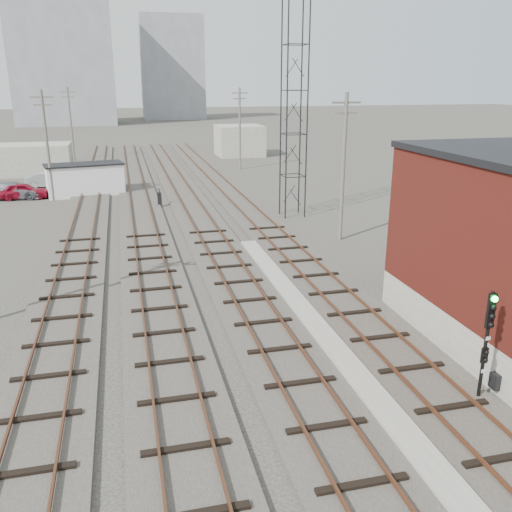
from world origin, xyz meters
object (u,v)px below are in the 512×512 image
object	(u,v)px
car_silver	(51,180)
car_grey	(13,190)
switch_stand	(160,199)
car_red	(23,191)
site_trailer	(85,179)
signal_mast	(487,341)

from	to	relation	value
car_silver	car_grey	world-z (taller)	car_silver
car_grey	switch_stand	bearing A→B (deg)	-109.21
car_red	car_silver	size ratio (longest dim) A/B	0.93
site_trailer	car_silver	world-z (taller)	site_trailer
signal_mast	car_silver	size ratio (longest dim) A/B	0.83
signal_mast	car_silver	xyz separation A→B (m)	(-17.01, 41.36, -1.39)
car_red	car_silver	distance (m)	5.24
switch_stand	car_grey	distance (m)	13.39
car_red	car_silver	bearing A→B (deg)	-19.03
site_trailer	car_red	xyz separation A→B (m)	(-5.10, -0.60, -0.70)
car_red	car_grey	size ratio (longest dim) A/B	0.83
signal_mast	site_trailer	bearing A→B (deg)	110.18
signal_mast	car_silver	world-z (taller)	signal_mast
car_grey	signal_mast	bearing A→B (deg)	-144.16
signal_mast	site_trailer	xyz separation A→B (m)	(-13.60, 37.00, -0.72)
switch_stand	car_grey	size ratio (longest dim) A/B	0.27
signal_mast	switch_stand	xyz separation A→B (m)	(-7.62, 30.61, -1.47)
signal_mast	car_grey	world-z (taller)	signal_mast
site_trailer	car_silver	size ratio (longest dim) A/B	1.59
switch_stand	site_trailer	size ratio (longest dim) A/B	0.19
site_trailer	car_grey	distance (m)	6.00
switch_stand	car_red	distance (m)	12.50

